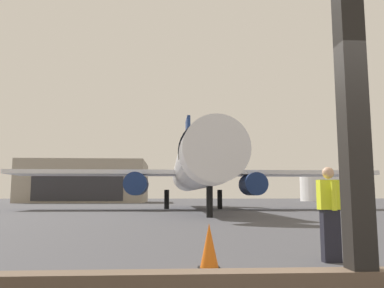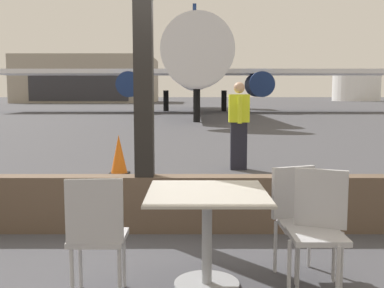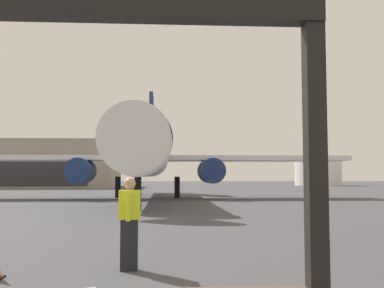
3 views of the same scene
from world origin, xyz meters
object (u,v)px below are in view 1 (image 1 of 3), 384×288
object	(u,v)px
distant_hangar	(88,182)
fuel_storage_tank	(321,188)
airplane	(195,169)
traffic_cone	(209,247)
ground_crew_worker	(330,212)

from	to	relation	value
distant_hangar	fuel_storage_tank	bearing A→B (deg)	13.51
distant_hangar	fuel_storage_tank	size ratio (longest dim) A/B	2.38
airplane	traffic_cone	size ratio (longest dim) A/B	42.12
traffic_cone	fuel_storage_tank	xyz separation A→B (m)	(31.62, 75.87, 2.37)
ground_crew_worker	fuel_storage_tank	xyz separation A→B (m)	(29.32, 75.32, 1.82)
ground_crew_worker	traffic_cone	size ratio (longest dim) A/B	2.32
traffic_cone	airplane	bearing A→B (deg)	86.52
airplane	fuel_storage_tank	size ratio (longest dim) A/B	3.70
traffic_cone	distant_hangar	world-z (taller)	distant_hangar
ground_crew_worker	distant_hangar	xyz separation A→B (m)	(-17.06, 64.18, 2.61)
traffic_cone	distant_hangar	bearing A→B (deg)	102.84
airplane	ground_crew_worker	distance (m)	26.19
airplane	fuel_storage_tank	world-z (taller)	airplane
airplane	ground_crew_worker	size ratio (longest dim) A/B	18.13
ground_crew_worker	fuel_storage_tank	bearing A→B (deg)	68.73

